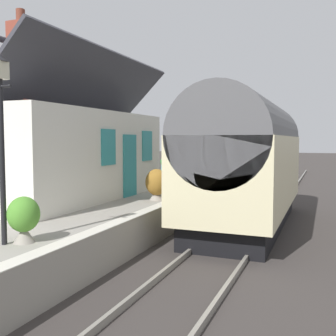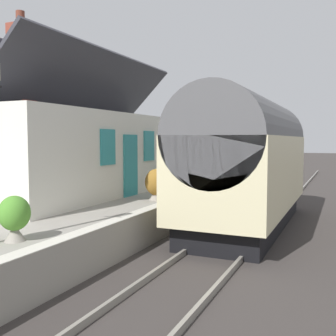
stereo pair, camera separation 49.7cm
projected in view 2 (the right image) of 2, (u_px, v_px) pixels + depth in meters
ground_plane at (213, 230)px, 12.63m from camera, size 160.00×160.00×0.00m
platform at (112, 207)px, 14.13m from camera, size 32.00×5.50×0.96m
platform_edge_coping at (179, 198)px, 13.05m from camera, size 32.00×0.36×0.02m
rail_near at (264, 233)px, 11.97m from camera, size 52.00×0.08×0.14m
rail_far at (218, 229)px, 12.56m from camera, size 52.00×0.08×0.14m
train at (248, 160)px, 12.99m from camera, size 8.46×2.73×4.32m
station_building at (69, 150)px, 13.16m from camera, size 7.86×3.68×5.52m
bench_by_lamp at (203, 167)px, 20.69m from camera, size 1.40×0.44×0.88m
bench_mid_platform at (219, 164)px, 23.70m from camera, size 1.40×0.44×0.88m
planter_bench_right at (14, 217)px, 7.48m from camera, size 0.60×0.60×0.87m
planter_edge_near at (160, 172)px, 18.60m from camera, size 0.43×0.43×0.74m
planter_bench_left at (179, 170)px, 19.92m from camera, size 0.53×0.53×0.79m
planter_edge_far at (171, 164)px, 24.44m from camera, size 0.50×0.50×0.85m
planter_corner_building at (156, 184)px, 12.63m from camera, size 0.71×0.71×1.00m
planter_by_door at (178, 179)px, 14.78m from camera, size 0.48×0.48×0.80m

